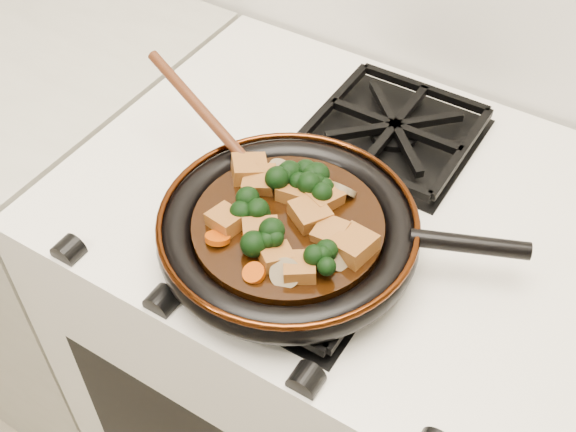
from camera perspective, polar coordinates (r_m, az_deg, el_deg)
The scene contains 32 objects.
stove at distance 1.35m, azimuth 3.58°, elevation -11.86°, with size 0.76×0.60×0.90m, color white.
burner_grate_front at distance 0.90m, azimuth 0.55°, elevation -3.08°, with size 0.23×0.23×0.03m, color black, non-canonical shape.
burner_grate_back at distance 1.08m, azimuth 8.39°, elevation 6.71°, with size 0.23×0.23×0.03m, color black, non-canonical shape.
skillet at distance 0.88m, azimuth 0.15°, elevation -1.17°, with size 0.43×0.32×0.05m.
braising_sauce at distance 0.88m, azimuth -0.00°, elevation -0.93°, with size 0.23×0.23×0.02m, color black.
tofu_cube_0 at distance 0.90m, azimuth 0.55°, elevation 1.96°, with size 0.04×0.04×0.02m, color #925721.
tofu_cube_1 at distance 0.91m, azimuth -2.25°, elevation 2.81°, with size 0.04×0.04×0.02m, color #925721.
tofu_cube_2 at distance 0.83m, azimuth -0.94°, elevation -3.26°, with size 0.04×0.03×0.02m, color #925721.
tofu_cube_3 at distance 0.93m, azimuth -3.06°, elevation 3.70°, with size 0.04×0.04×0.02m, color #925721.
tofu_cube_4 at distance 0.82m, azimuth 0.93°, elevation -4.10°, with size 0.04×0.04×0.02m, color #925721.
tofu_cube_5 at distance 0.87m, azimuth -4.92°, elevation -0.36°, with size 0.04×0.03×0.02m, color #925721.
tofu_cube_6 at distance 0.87m, azimuth 1.75°, elevation 0.13°, with size 0.04×0.04×0.02m, color #925721.
tofu_cube_7 at distance 0.85m, azimuth -2.15°, elevation -1.49°, with size 0.04×0.04×0.02m, color #925721.
tofu_cube_8 at distance 0.84m, azimuth 5.20°, elevation -2.36°, with size 0.04×0.05×0.02m, color #925721.
tofu_cube_9 at distance 0.89m, azimuth 2.71°, elevation 1.49°, with size 0.04×0.04×0.02m, color #925721.
tofu_cube_10 at distance 0.85m, azimuth 3.39°, elevation -1.36°, with size 0.04×0.04×0.02m, color #925721.
broccoli_floret_0 at distance 0.90m, azimuth 1.59°, elevation 2.77°, with size 0.06×0.06×0.06m, color black, non-canonical shape.
broccoli_floret_1 at distance 0.82m, azimuth 2.89°, elevation -3.62°, with size 0.06×0.06×0.06m, color black, non-canonical shape.
broccoli_floret_2 at distance 0.89m, azimuth 2.33°, elevation 1.79°, with size 0.06×0.06×0.05m, color black, non-canonical shape.
broccoli_floret_3 at distance 0.91m, azimuth -0.63°, elevation 3.10°, with size 0.06×0.06×0.06m, color black, non-canonical shape.
broccoli_floret_4 at distance 0.87m, azimuth -2.76°, elevation 0.29°, with size 0.06×0.06×0.05m, color black, non-canonical shape.
broccoli_floret_5 at distance 0.83m, azimuth -1.78°, elevation -2.29°, with size 0.06×0.06×0.05m, color black, non-canonical shape.
carrot_coin_0 at distance 0.85m, azimuth -5.58°, elevation -1.74°, with size 0.03×0.03×0.01m, color #B73F05.
carrot_coin_1 at distance 0.82m, azimuth -2.71°, elevation -4.53°, with size 0.03×0.03×0.01m, color #B73F05.
carrot_coin_2 at distance 0.85m, azimuth -2.66°, elevation -1.51°, with size 0.03×0.03×0.01m, color #B73F05.
carrot_coin_3 at distance 0.85m, azimuth 3.90°, elevation -1.68°, with size 0.03×0.03×0.01m, color #B73F05.
mushroom_slice_0 at distance 0.93m, azimuth 1.00°, elevation 3.59°, with size 0.04×0.04×0.01m, color olive.
mushroom_slice_1 at distance 0.83m, azimuth 3.98°, elevation -3.32°, with size 0.03×0.03×0.01m, color olive.
mushroom_slice_2 at distance 0.90m, azimuth 4.39°, elevation 2.08°, with size 0.03×0.03×0.01m, color olive.
mushroom_slice_3 at distance 0.93m, azimuth -0.67°, elevation 3.63°, with size 0.03×0.03×0.01m, color olive.
mushroom_slice_4 at distance 0.81m, azimuth -0.20°, elevation -4.55°, with size 0.04×0.04×0.01m, color olive.
wooden_spoon at distance 0.95m, azimuth -4.89°, elevation 6.14°, with size 0.15×0.07×0.24m.
Camera 1 is at (0.30, 1.06, 1.60)m, focal length 45.00 mm.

